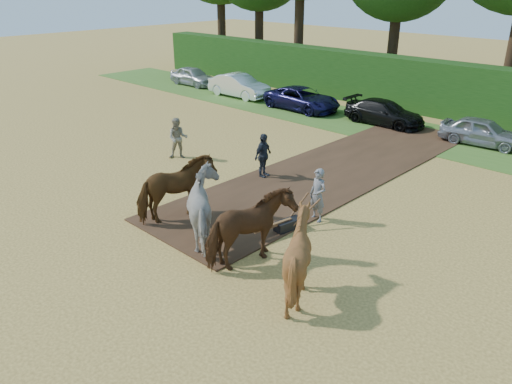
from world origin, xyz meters
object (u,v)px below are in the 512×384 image
at_px(spectator_near, 178,138).
at_px(spectator_far, 263,156).
at_px(plough_team, 232,218).
at_px(parked_cars, 420,122).

height_order(spectator_near, spectator_far, spectator_near).
bearing_deg(plough_team, spectator_far, 124.46).
distance_m(plough_team, parked_cars, 14.66).
relative_size(spectator_near, spectator_far, 1.00).
bearing_deg(spectator_far, plough_team, -155.84).
bearing_deg(parked_cars, spectator_near, -119.11).
height_order(spectator_near, parked_cars, spectator_near).
xyz_separation_m(spectator_far, plough_team, (3.34, -4.87, 0.16)).
distance_m(spectator_far, plough_team, 5.91).
relative_size(plough_team, parked_cars, 0.18).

